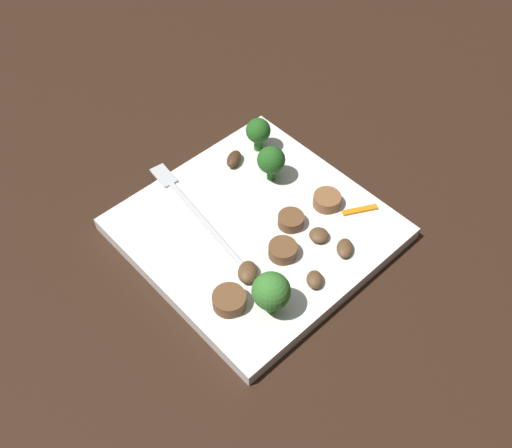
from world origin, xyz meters
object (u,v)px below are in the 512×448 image
fork (190,206)px  mushroom_2 (345,248)px  pepper_strip_0 (360,210)px  sausage_slice_3 (229,300)px  sausage_slice_2 (291,220)px  mushroom_1 (319,235)px  mushroom_3 (248,272)px  broccoli_floret_1 (271,292)px  broccoli_floret_2 (258,131)px  broccoli_floret_0 (271,160)px  plate (256,229)px  mushroom_4 (234,159)px  mushroom_0 (315,280)px  sausage_slice_0 (283,250)px  sausage_slice_1 (327,200)px

fork → mushroom_2: mushroom_2 is taller
pepper_strip_0 → sausage_slice_3: bearing=87.4°
sausage_slice_2 → mushroom_1: bearing=-166.4°
mushroom_2 → mushroom_3: 0.11m
broccoli_floret_1 → sausage_slice_3: 0.05m
broccoli_floret_2 → sausage_slice_2: size_ratio=1.55×
sausage_slice_3 → broccoli_floret_2: bearing=-50.4°
broccoli_floret_0 → pepper_strip_0: (-0.10, -0.04, -0.03)m
plate → mushroom_2: size_ratio=10.19×
sausage_slice_2 → mushroom_4: (0.11, -0.02, -0.00)m
mushroom_0 → fork: bearing=10.0°
broccoli_floret_1 → broccoli_floret_2: (0.17, -0.14, -0.00)m
mushroom_0 → sausage_slice_2: bearing=-27.4°
mushroom_1 → sausage_slice_0: bearing=75.8°
sausage_slice_1 → pepper_strip_0: 0.04m
broccoli_floret_0 → plate: bearing=123.1°
mushroom_3 → fork: bearing=-7.6°
broccoli_floret_0 → mushroom_4: 0.06m
mushroom_3 → pepper_strip_0: mushroom_3 is taller
sausage_slice_0 → mushroom_1: sausage_slice_0 is taller
sausage_slice_2 → mushroom_3: 0.08m
sausage_slice_2 → mushroom_4: 0.11m
fork → broccoli_floret_0: (-0.03, -0.10, 0.03)m
mushroom_2 → broccoli_floret_0: bearing=-7.1°
plate → broccoli_floret_2: bearing=-44.2°
broccoli_floret_0 → broccoli_floret_1: (-0.13, 0.12, 0.00)m
broccoli_floret_2 → mushroom_0: bearing=153.2°
mushroom_0 → mushroom_4: 0.19m
sausage_slice_0 → mushroom_1: size_ratio=1.44×
broccoli_floret_1 → sausage_slice_2: 0.11m
sausage_slice_1 → mushroom_2: bearing=149.2°
pepper_strip_0 → broccoli_floret_0: bearing=20.1°
mushroom_4 → sausage_slice_3: bearing=137.1°
broccoli_floret_2 → sausage_slice_1: 0.12m
sausage_slice_2 → mushroom_3: size_ratio=1.06×
broccoli_floret_2 → sausage_slice_0: broccoli_floret_2 is taller
broccoli_floret_2 → mushroom_4: bearing=86.6°
plate → broccoli_floret_2: 0.12m
plate → broccoli_floret_1: broccoli_floret_1 is taller
plate → mushroom_0: mushroom_0 is taller
mushroom_3 → mushroom_4: bearing=-36.7°
sausage_slice_0 → sausage_slice_1: same height
broccoli_floret_2 → pepper_strip_0: bearing=-174.3°
fork → mushroom_4: mushroom_4 is taller
sausage_slice_3 → mushroom_0: 0.09m
mushroom_1 → mushroom_4: size_ratio=0.77×
sausage_slice_0 → mushroom_0: size_ratio=1.41×
mushroom_0 → broccoli_floret_2: bearing=-26.8°
plate → broccoli_floret_2: size_ratio=5.71×
sausage_slice_1 → sausage_slice_3: bearing=98.1°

